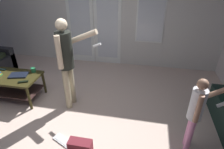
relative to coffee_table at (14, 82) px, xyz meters
The scene contains 11 objects.
ground_plane 1.35m from the coffee_table, 21.74° to the right, with size 6.19×4.96×0.02m, color beige.
wall_back_with_doors 2.53m from the coffee_table, 58.18° to the left, with size 6.19×0.09×2.87m.
coffee_table is the anchor object (origin of this frame).
person_adult 1.32m from the coffee_table, ahead, with size 0.73×0.44×1.64m.
person_child 3.26m from the coffee_table, 11.19° to the right, with size 0.49×0.32×1.17m.
backpack 2.01m from the coffee_table, 31.78° to the right, with size 0.32×0.19×0.26m.
loose_keyboard 1.70m from the coffee_table, 32.72° to the right, with size 0.45×0.31×0.02m.
laptop_closed 0.19m from the coffee_table, 19.78° to the left, with size 0.33×0.22×0.02m, color black.
cup_near_edge 0.43m from the coffee_table, 36.33° to the left, with size 0.09×0.09×0.09m, color #29854F.
tv_remote_black 0.43m from the coffee_table, 153.09° to the left, with size 0.17×0.05×0.02m, color black.
dvd_remote_slim 0.40m from the coffee_table, 25.52° to the right, with size 0.17×0.05×0.02m, color black.
Camera 1 is at (1.27, -2.23, 2.33)m, focal length 30.48 mm.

